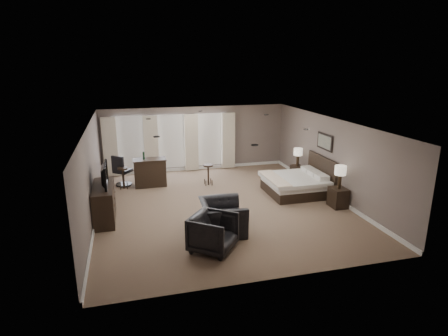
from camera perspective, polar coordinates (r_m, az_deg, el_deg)
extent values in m
cube|color=brown|center=(11.75, -0.45, -5.75)|extent=(7.60, 8.60, 0.04)
cube|color=silver|center=(11.06, -0.48, 6.87)|extent=(7.60, 8.60, 0.04)
cube|color=#6F635D|center=(15.38, -4.40, 4.48)|extent=(7.50, 0.04, 2.60)
cube|color=#6F635D|center=(7.52, 7.65, -8.09)|extent=(7.50, 0.04, 2.60)
cube|color=#6F635D|center=(11.06, -19.64, -0.99)|extent=(0.04, 8.50, 2.60)
cube|color=#6F635D|center=(12.76, 16.09, 1.50)|extent=(0.04, 8.50, 2.60)
cube|color=silver|center=(15.09, -14.12, 3.63)|extent=(1.15, 0.04, 2.05)
cube|color=silver|center=(15.19, -8.07, 4.03)|extent=(1.15, 0.04, 2.05)
cube|color=silver|center=(15.45, -2.16, 4.38)|extent=(1.15, 0.04, 2.05)
cube|color=beige|center=(15.00, -16.95, 3.07)|extent=(0.55, 0.12, 2.30)
cube|color=beige|center=(15.02, -11.04, 3.48)|extent=(0.55, 0.12, 2.30)
cube|color=beige|center=(15.19, -5.00, 3.87)|extent=(0.55, 0.12, 2.30)
cube|color=beige|center=(15.52, 0.65, 4.19)|extent=(0.55, 0.12, 2.30)
cube|color=silver|center=(12.77, 10.33, -1.26)|extent=(1.96, 1.87, 1.25)
cube|color=black|center=(12.08, 16.99, -4.32)|extent=(0.45, 0.56, 0.61)
cube|color=black|center=(14.50, 11.06, -0.69)|extent=(0.40, 0.49, 0.53)
cube|color=beige|center=(11.88, 17.25, -1.34)|extent=(0.35, 0.35, 0.71)
cube|color=beige|center=(14.34, 11.19, 1.63)|extent=(0.33, 0.33, 0.68)
cube|color=slate|center=(13.01, 15.07, 3.89)|extent=(0.04, 0.96, 0.56)
cube|color=black|center=(11.12, -17.78, -5.08)|extent=(0.56, 1.73, 1.00)
imported|color=black|center=(10.93, -18.04, -2.27)|extent=(0.64, 1.11, 0.15)
imported|color=black|center=(9.83, -0.24, -6.71)|extent=(0.91, 1.33, 1.12)
imported|color=black|center=(8.93, -1.66, -9.60)|extent=(1.30, 1.31, 0.99)
cube|color=black|center=(13.68, -11.20, -0.66)|extent=(1.16, 0.60, 1.01)
cube|color=black|center=(13.64, -15.08, -1.49)|extent=(0.47, 0.47, 0.77)
cube|color=black|center=(13.58, -2.41, -1.03)|extent=(0.41, 0.41, 0.77)
cube|color=black|center=(13.97, -15.18, -0.29)|extent=(0.82, 0.82, 1.14)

